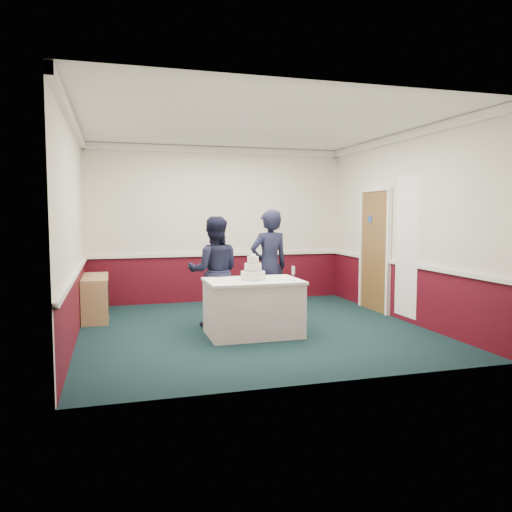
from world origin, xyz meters
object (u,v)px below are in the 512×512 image
object	(u,v)px
sideboard	(96,297)
person_man	(214,272)
cake_table	(253,307)
person_woman	(269,266)
cake_knife	(255,281)
champagne_flute	(293,271)
wedding_cake	(253,272)

from	to	relation	value
sideboard	person_man	bearing A→B (deg)	-30.64
cake_table	person_woman	distance (m)	1.00
person_man	sideboard	bearing A→B (deg)	-21.01
cake_knife	person_man	size ratio (longest dim) A/B	0.13
cake_table	champagne_flute	bearing A→B (deg)	-29.25
cake_table	person_woman	bearing A→B (deg)	57.24
cake_knife	person_woman	bearing A→B (deg)	81.10
sideboard	person_woman	bearing A→B (deg)	-21.32
sideboard	person_woman	xyz separation A→B (m)	(2.65, -1.03, 0.54)
sideboard	champagne_flute	size ratio (longest dim) A/B	5.85
cake_knife	person_man	distance (m)	1.00
champagne_flute	person_man	world-z (taller)	person_man
wedding_cake	cake_knife	size ratio (longest dim) A/B	1.65
sideboard	wedding_cake	bearing A→B (deg)	-38.98
person_woman	cake_table	bearing A→B (deg)	45.54
sideboard	cake_knife	world-z (taller)	cake_knife
wedding_cake	champagne_flute	xyz separation A→B (m)	(0.50, -0.28, 0.03)
wedding_cake	champagne_flute	distance (m)	0.57
wedding_cake	champagne_flute	bearing A→B (deg)	-29.25
cake_knife	champagne_flute	xyz separation A→B (m)	(0.53, -0.08, 0.14)
cake_table	person_woman	xyz separation A→B (m)	(0.47, 0.73, 0.49)
cake_knife	person_man	bearing A→B (deg)	132.07
sideboard	person_woman	distance (m)	2.89
cake_table	person_man	distance (m)	0.94
champagne_flute	cake_table	bearing A→B (deg)	150.75
cake_table	wedding_cake	bearing A→B (deg)	90.00
person_man	person_woman	bearing A→B (deg)	-169.64
cake_table	cake_knife	world-z (taller)	cake_knife
cake_table	champagne_flute	size ratio (longest dim) A/B	6.44
sideboard	cake_knife	xyz separation A→B (m)	(2.15, -1.96, 0.44)
sideboard	person_man	xyz separation A→B (m)	(1.76, -1.04, 0.49)
sideboard	cake_knife	bearing A→B (deg)	-42.42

